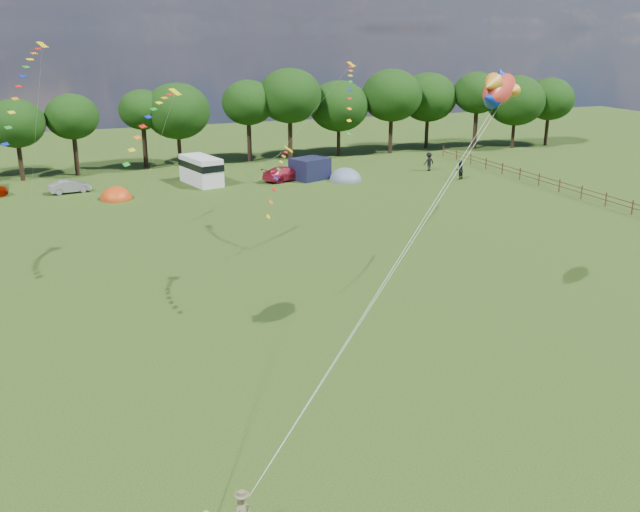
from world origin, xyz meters
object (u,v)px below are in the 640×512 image
object	(u,v)px
car_c	(285,173)
fish_kite	(498,90)
walker_b	(429,162)
tent_orange	(116,199)
car_b	(70,186)
tent_greyblue	(346,180)
campervan_c	(201,169)
walker_a	(459,170)

from	to	relation	value
car_c	fish_kite	world-z (taller)	fish_kite
fish_kite	walker_b	distance (m)	43.67
tent_orange	walker_b	size ratio (longest dim) A/B	1.58
car_b	tent_greyblue	size ratio (longest dim) A/B	0.95
tent_greyblue	walker_b	bearing A→B (deg)	7.98
fish_kite	car_b	bearing A→B (deg)	75.51
campervan_c	tent_orange	distance (m)	9.29
car_c	walker_a	xyz separation A→B (m)	(16.43, -5.63, 0.25)
fish_kite	walker_a	distance (m)	39.69
fish_kite	walker_b	bearing A→B (deg)	26.25
campervan_c	walker_a	xyz separation A→B (m)	(24.54, -6.92, -0.47)
car_c	campervan_c	xyz separation A→B (m)	(-8.11, 1.29, 0.72)
campervan_c	walker_a	distance (m)	25.50
car_b	tent_orange	distance (m)	5.53
fish_kite	walker_a	size ratio (longest dim) A/B	1.81
campervan_c	car_b	bearing A→B (deg)	74.93
tent_orange	walker_a	xyz separation A→B (m)	(32.95, -3.24, 0.93)
car_c	tent_greyblue	world-z (taller)	car_c
car_b	fish_kite	size ratio (longest dim) A/B	0.99
tent_orange	tent_greyblue	distance (m)	22.17
car_b	car_c	size ratio (longest dim) A/B	0.73
tent_greyblue	fish_kite	xyz separation A→B (m)	(-8.22, -36.71, 11.76)
car_c	campervan_c	bearing A→B (deg)	59.90
walker_a	campervan_c	bearing A→B (deg)	-40.85
car_c	walker_b	distance (m)	15.79
tent_greyblue	fish_kite	size ratio (longest dim) A/B	1.04
car_c	fish_kite	size ratio (longest dim) A/B	1.36
campervan_c	walker_b	world-z (taller)	campervan_c
car_b	car_c	world-z (taller)	car_c
campervan_c	fish_kite	xyz separation A→B (m)	(5.54, -40.03, 10.36)
tent_orange	walker_b	xyz separation A→B (m)	(32.30, 1.77, 0.96)
walker_b	tent_orange	bearing A→B (deg)	-6.13
tent_greyblue	walker_a	xyz separation A→B (m)	(10.79, -3.59, 0.93)
fish_kite	walker_b	size ratio (longest dim) A/B	1.77
fish_kite	campervan_c	bearing A→B (deg)	59.83
walker_b	fish_kite	bearing A→B (deg)	55.04
tent_orange	campervan_c	bearing A→B (deg)	23.61
tent_greyblue	walker_a	distance (m)	11.41
tent_orange	fish_kite	xyz separation A→B (m)	(13.95, -36.36, 11.76)
tent_orange	car_b	bearing A→B (deg)	132.10
tent_greyblue	car_c	bearing A→B (deg)	160.20
fish_kite	tent_orange	bearing A→B (deg)	72.94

